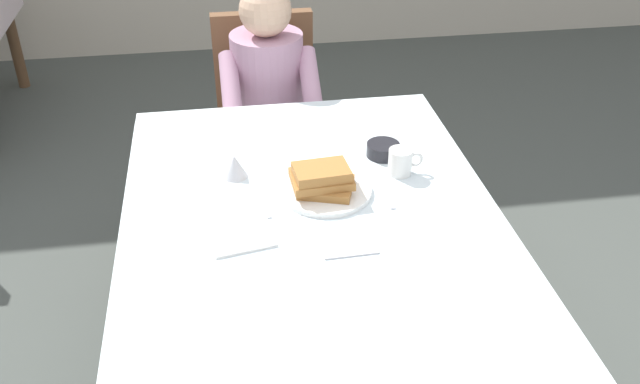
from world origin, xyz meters
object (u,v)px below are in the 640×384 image
Objects in this scene: dining_table_main at (312,237)px; diner_person at (269,93)px; spoon_near_edge at (352,255)px; syrup_pitcher at (235,166)px; bowl_butter at (383,150)px; plate_breakfast at (326,191)px; chair_diner at (267,107)px; fork_left_of_plate at (264,201)px; cup_coffee at (401,162)px; breakfast_stack at (323,179)px; knife_right_of_plate at (388,191)px.

diner_person is (-0.03, 1.01, 0.02)m from dining_table_main.
syrup_pitcher is at bearing 120.06° from spoon_near_edge.
bowl_butter is 0.50m from syrup_pitcher.
plate_breakfast is at bearing -138.64° from bowl_butter.
chair_diner is 5.17× the size of fork_left_of_plate.
syrup_pitcher is at bearing 77.10° from diner_person.
fork_left_of_plate is (-0.42, -0.22, -0.02)m from bowl_butter.
fork_left_of_plate is 1.20× the size of spoon_near_edge.
dining_table_main is 1.18m from chair_diner.
breakfast_stack is at bearing -162.06° from cup_coffee.
dining_table_main is at bearing 107.13° from spoon_near_edge.
dining_table_main is 13.85× the size of bowl_butter.
cup_coffee is at bearing 29.66° from dining_table_main.
breakfast_stack is 1.13× the size of fork_left_of_plate.
breakfast_stack reaches higher than cup_coffee.
bowl_butter reaches higher than fork_left_of_plate.
syrup_pitcher is 0.54m from spoon_near_edge.
spoon_near_edge is (0.02, -0.32, -0.01)m from plate_breakfast.
spoon_near_edge is (0.11, -1.39, 0.21)m from chair_diner.
breakfast_stack is (0.05, 0.09, 0.14)m from dining_table_main.
bowl_butter reaches higher than knife_right_of_plate.
breakfast_stack is 1.84× the size of bowl_butter.
syrup_pitcher is 0.18m from fork_left_of_plate.
plate_breakfast is 0.05m from breakfast_stack.
bowl_butter is 0.56m from spoon_near_edge.
diner_person reaches higher than fork_left_of_plate.
breakfast_stack is at bearing 94.96° from diner_person.
syrup_pitcher is (-0.49, -0.06, 0.02)m from bowl_butter.
plate_breakfast is 0.30m from bowl_butter.
diner_person is 9.91× the size of cup_coffee.
spoon_near_edge is at bearing 95.03° from diner_person.
diner_person is at bearing 94.96° from breakfast_stack.
diner_person is 7.47× the size of spoon_near_edge.
chair_diner reaches higher than bowl_butter.
spoon_near_edge is at bearing -84.74° from breakfast_stack.
cup_coffee is 0.46m from fork_left_of_plate.
plate_breakfast is (0.06, 0.10, 0.10)m from dining_table_main.
fork_left_of_plate is at bearing -167.54° from cup_coffee.
chair_diner reaches higher than cup_coffee.
knife_right_of_plate is at bearing 104.39° from chair_diner.
bowl_butter is at bearing -4.29° from knife_right_of_plate.
bowl_butter is 0.47m from fork_left_of_plate.
breakfast_stack is at bearing -30.01° from syrup_pitcher.
chair_diner is 0.96m from bowl_butter.
chair_diner is 1.15m from knife_right_of_plate.
dining_table_main is 0.18m from breakfast_stack.
cup_coffee is 1.03× the size of bowl_butter.
syrup_pitcher is 0.40× the size of knife_right_of_plate.
chair_diner is 11.62× the size of syrup_pitcher.
cup_coffee is (0.25, 0.08, 0.03)m from plate_breakfast.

